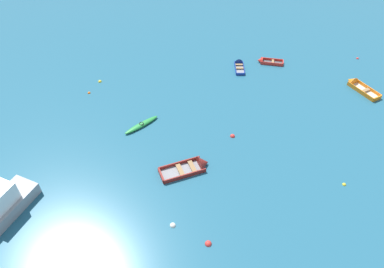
# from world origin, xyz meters

# --- Properties ---
(rowboat_orange_near_left) EXTENTS (2.81, 3.93, 1.10)m
(rowboat_orange_near_left) POSITION_xyz_m (17.33, 29.21, 0.19)
(rowboat_orange_near_left) COLOR beige
(rowboat_orange_near_left) RESTS_ON ground_plane
(rowboat_maroon_back_row_center) EXTENTS (4.35, 2.73, 1.38)m
(rowboat_maroon_back_row_center) POSITION_xyz_m (0.20, 18.42, 0.18)
(rowboat_maroon_back_row_center) COLOR gray
(rowboat_maroon_back_row_center) RESTS_ON ground_plane
(rowboat_red_far_left) EXTENTS (3.01, 1.52, 0.88)m
(rowboat_red_far_left) POSITION_xyz_m (8.62, 34.08, 0.16)
(rowboat_red_far_left) COLOR #4C4C51
(rowboat_red_far_left) RESTS_ON ground_plane
(kayak_green_center) EXTENTS (3.15, 2.81, 0.35)m
(kayak_green_center) POSITION_xyz_m (-4.61, 23.58, 0.17)
(kayak_green_center) COLOR #288C3D
(kayak_green_center) RESTS_ON ground_plane
(rowboat_deep_blue_midfield_left) EXTENTS (1.06, 2.90, 0.89)m
(rowboat_deep_blue_midfield_left) POSITION_xyz_m (5.55, 33.59, 0.14)
(rowboat_deep_blue_midfield_left) COLOR gray
(rowboat_deep_blue_midfield_left) RESTS_ON ground_plane
(mooring_buoy_between_boats_right) EXTENTS (0.30, 0.30, 0.30)m
(mooring_buoy_between_boats_right) POSITION_xyz_m (-10.38, 28.75, 0.00)
(mooring_buoy_between_boats_right) COLOR orange
(mooring_buoy_between_boats_right) RESTS_ON ground_plane
(mooring_buoy_between_boats_left) EXTENTS (0.30, 0.30, 0.30)m
(mooring_buoy_between_boats_left) POSITION_xyz_m (19.42, 34.65, 0.00)
(mooring_buoy_between_boats_left) COLOR red
(mooring_buoy_between_boats_left) RESTS_ON ground_plane
(mooring_buoy_trailing) EXTENTS (0.36, 0.36, 0.36)m
(mooring_buoy_trailing) POSITION_xyz_m (-9.59, 30.73, 0.00)
(mooring_buoy_trailing) COLOR yellow
(mooring_buoy_trailing) RESTS_ON ground_plane
(mooring_buoy_midfield) EXTENTS (0.44, 0.44, 0.44)m
(mooring_buoy_midfield) POSITION_xyz_m (3.62, 22.01, 0.00)
(mooring_buoy_midfield) COLOR red
(mooring_buoy_midfield) RESTS_ON ground_plane
(mooring_buoy_outer_edge) EXTENTS (0.47, 0.47, 0.47)m
(mooring_buoy_outer_edge) POSITION_xyz_m (0.85, 11.49, 0.00)
(mooring_buoy_outer_edge) COLOR red
(mooring_buoy_outer_edge) RESTS_ON ground_plane
(mooring_buoy_central) EXTENTS (0.29, 0.29, 0.29)m
(mooring_buoy_central) POSITION_xyz_m (11.79, 16.34, 0.00)
(mooring_buoy_central) COLOR yellow
(mooring_buoy_central) RESTS_ON ground_plane
(mooring_buoy_far_field) EXTENTS (0.42, 0.42, 0.42)m
(mooring_buoy_far_field) POSITION_xyz_m (-1.58, 12.98, 0.00)
(mooring_buoy_far_field) COLOR silver
(mooring_buoy_far_field) RESTS_ON ground_plane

